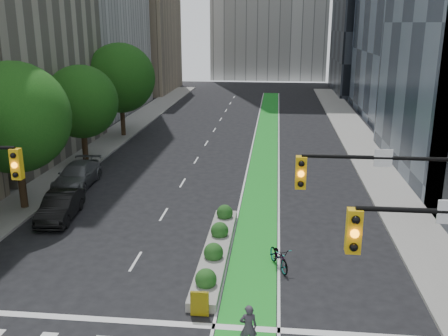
% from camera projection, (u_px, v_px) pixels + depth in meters
% --- Properties ---
extents(sidewalk_left, '(3.60, 90.00, 0.15)m').
position_uv_depth(sidewalk_left, '(90.00, 153.00, 42.47)').
color(sidewalk_left, gray).
rests_on(sidewalk_left, ground).
extents(sidewalk_right, '(3.60, 90.00, 0.15)m').
position_uv_depth(sidewalk_right, '(374.00, 161.00, 40.09)').
color(sidewalk_right, gray).
rests_on(sidewalk_right, ground).
extents(bike_lane_paint, '(2.20, 70.00, 0.01)m').
position_uv_depth(bike_lane_paint, '(266.00, 145.00, 45.77)').
color(bike_lane_paint, '#1A9324').
rests_on(bike_lane_paint, ground).
extents(building_tan_far, '(14.00, 16.00, 26.00)m').
position_uv_depth(building_tan_far, '(128.00, 8.00, 78.80)').
color(building_tan_far, tan).
rests_on(building_tan_far, ground).
extents(building_dark_end, '(14.00, 18.00, 28.00)m').
position_uv_depth(building_dark_end, '(385.00, 1.00, 76.40)').
color(building_dark_end, black).
rests_on(building_dark_end, ground).
extents(tree_mid, '(6.40, 6.40, 8.78)m').
position_uv_depth(tree_mid, '(14.00, 118.00, 28.44)').
color(tree_mid, black).
rests_on(tree_mid, ground).
extents(tree_midfar, '(5.60, 5.60, 7.76)m').
position_uv_depth(tree_midfar, '(81.00, 102.00, 38.16)').
color(tree_midfar, black).
rests_on(tree_midfar, ground).
extents(tree_far, '(6.60, 6.60, 9.00)m').
position_uv_depth(tree_far, '(120.00, 78.00, 47.49)').
color(tree_far, black).
rests_on(tree_far, ground).
extents(signal_right, '(5.82, 0.51, 7.20)m').
position_uv_depth(signal_right, '(426.00, 221.00, 15.66)').
color(signal_right, black).
rests_on(signal_right, ground).
extents(median_planter, '(1.20, 10.26, 1.10)m').
position_uv_depth(median_planter, '(216.00, 248.00, 23.93)').
color(median_planter, gray).
rests_on(median_planter, ground).
extents(bicycle, '(1.43, 2.19, 1.09)m').
position_uv_depth(bicycle, '(279.00, 257.00, 22.69)').
color(bicycle, gray).
rests_on(bicycle, ground).
extents(cyclist, '(0.68, 0.52, 1.68)m').
position_uv_depth(cyclist, '(248.00, 327.00, 16.94)').
color(cyclist, '#39333D').
rests_on(cyclist, ground).
extents(parked_car_left_mid, '(2.12, 4.78, 1.53)m').
position_uv_depth(parked_car_left_mid, '(60.00, 206.00, 28.29)').
color(parked_car_left_mid, black).
rests_on(parked_car_left_mid, ground).
extents(parked_car_left_far, '(2.42, 5.49, 1.57)m').
position_uv_depth(parked_car_left_far, '(77.00, 175.00, 33.96)').
color(parked_car_left_far, '#55575A').
rests_on(parked_car_left_far, ground).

